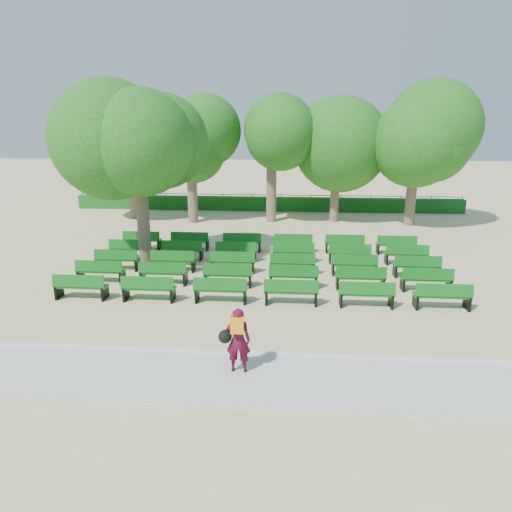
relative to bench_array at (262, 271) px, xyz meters
The scene contains 9 objects.
ground 0.75m from the bench_array, 142.86° to the right, with size 120.00×120.00×0.00m, color #C5B683.
paving 7.87m from the bench_array, 94.32° to the right, with size 30.00×2.20×0.06m, color #BABAB5.
curb 6.72m from the bench_array, 95.05° to the right, with size 30.00×0.12×0.10m, color silver.
hedge 13.57m from the bench_array, 92.50° to the left, with size 26.00×0.70×0.90m, color #175B1B.
fence 13.96m from the bench_array, 92.43° to the left, with size 26.00×0.10×1.02m, color black, non-canonical shape.
tree_line 9.57m from the bench_array, 93.55° to the left, with size 21.80×6.80×7.04m, color #24661B, non-canonical shape.
bench_array is the anchor object (origin of this frame).
tree_among 6.73m from the bench_array, behind, with size 4.65×4.65×6.74m.
person 7.62m from the bench_array, 90.82° to the right, with size 0.74×0.44×1.57m.
Camera 1 is at (1.65, -16.59, 5.62)m, focal length 32.00 mm.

